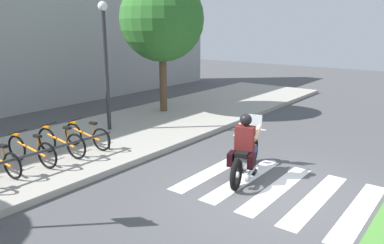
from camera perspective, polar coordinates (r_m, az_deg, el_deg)
The scene contains 15 objects.
ground_plane at distance 7.81m, azimuth 11.96°, elevation -10.61°, with size 48.00×48.00×0.00m, color #4C4C4F.
sidewalk at distance 11.09m, azimuth -14.46°, elevation -2.72°, with size 24.00×4.40×0.15m, color #A8A399.
crosswalk_stripe_0 at distance 7.60m, azimuth 24.08°, elevation -12.33°, with size 2.80×0.40×0.01m, color white.
crosswalk_stripe_1 at distance 7.78m, azimuth 18.28°, elevation -11.12°, with size 2.80×0.40×0.01m, color white.
crosswalk_stripe_2 at distance 8.04m, azimuth 12.84°, elevation -9.88°, with size 2.80×0.40×0.01m, color white.
crosswalk_stripe_3 at distance 8.36m, azimuth 7.82°, elevation -8.64°, with size 2.80×0.40×0.01m, color white.
crosswalk_stripe_4 at distance 8.75m, azimuth 3.24°, elevation -7.45°, with size 2.80×0.40×0.01m, color white.
motorcycle at distance 8.42m, azimuth 8.22°, elevation -5.10°, with size 2.23×0.91×1.26m.
rider at distance 8.23m, azimuth 8.17°, elevation -2.84°, with size 0.72×0.65×1.45m.
bicycle_2 at distance 9.35m, azimuth -23.27°, elevation -4.00°, with size 0.48×1.66×0.75m.
bicycle_3 at distance 9.72m, azimuth -19.35°, elevation -2.89°, with size 0.48×1.65×0.77m.
bicycle_4 at distance 10.14m, azimuth -15.73°, elevation -2.00°, with size 0.48×1.59×0.73m.
bike_rack at distance 8.87m, azimuth -21.54°, elevation -4.32°, with size 3.68×0.07×0.49m.
street_lamp at distance 11.50m, azimuth -13.05°, elevation 9.88°, with size 0.28×0.28×3.95m.
tree_near_rack at distance 13.82m, azimuth -4.60°, elevation 15.32°, with size 3.02×3.02×5.00m.
Camera 1 is at (-6.44, -2.95, 3.27)m, focal length 35.00 mm.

